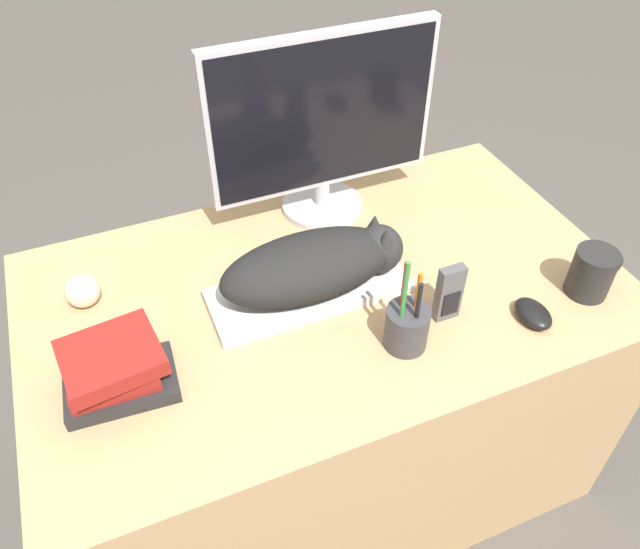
# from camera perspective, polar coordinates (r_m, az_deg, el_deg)

# --- Properties ---
(desk) EXTENTS (1.30, 0.77, 0.71)m
(desk) POSITION_cam_1_polar(r_m,az_deg,el_deg) (1.64, 0.49, -10.23)
(desk) COLOR tan
(desk) RESTS_ON ground_plane
(keyboard) EXTENTS (0.43, 0.16, 0.02)m
(keyboard) POSITION_cam_1_polar(r_m,az_deg,el_deg) (1.35, -1.00, -1.48)
(keyboard) COLOR silver
(keyboard) RESTS_ON desk
(cat) EXTENTS (0.41, 0.18, 0.13)m
(cat) POSITION_cam_1_polar(r_m,az_deg,el_deg) (1.30, -0.10, 1.05)
(cat) COLOR black
(cat) RESTS_ON keyboard
(monitor) EXTENTS (0.55, 0.20, 0.45)m
(monitor) POSITION_cam_1_polar(r_m,az_deg,el_deg) (1.46, 0.26, 13.79)
(monitor) COLOR #B7B7BC
(monitor) RESTS_ON desk
(computer_mouse) EXTENTS (0.06, 0.09, 0.03)m
(computer_mouse) POSITION_cam_1_polar(r_m,az_deg,el_deg) (1.37, 18.91, -3.39)
(computer_mouse) COLOR black
(computer_mouse) RESTS_ON desk
(coffee_mug) EXTENTS (0.13, 0.09, 0.11)m
(coffee_mug) POSITION_cam_1_polar(r_m,az_deg,el_deg) (1.45, 23.67, 0.17)
(coffee_mug) COLOR black
(coffee_mug) RESTS_ON desk
(pen_cup) EXTENTS (0.09, 0.09, 0.23)m
(pen_cup) POSITION_cam_1_polar(r_m,az_deg,el_deg) (1.23, 7.95, -4.67)
(pen_cup) COLOR #38383D
(pen_cup) RESTS_ON desk
(baseball) EXTENTS (0.07, 0.07, 0.07)m
(baseball) POSITION_cam_1_polar(r_m,az_deg,el_deg) (1.40, -20.90, -1.39)
(baseball) COLOR beige
(baseball) RESTS_ON desk
(phone) EXTENTS (0.05, 0.03, 0.13)m
(phone) POSITION_cam_1_polar(r_m,az_deg,el_deg) (1.29, 11.72, -1.71)
(phone) COLOR #4C4C51
(phone) RESTS_ON desk
(book_stack) EXTENTS (0.21, 0.17, 0.10)m
(book_stack) POSITION_cam_1_polar(r_m,az_deg,el_deg) (1.21, -18.24, -8.38)
(book_stack) COLOR black
(book_stack) RESTS_ON desk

